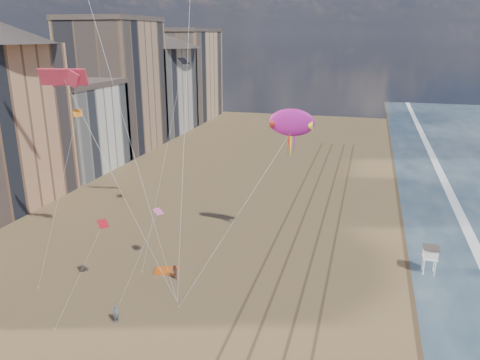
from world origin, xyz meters
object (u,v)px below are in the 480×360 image
lifeguard_stand (431,253)px  grounded_kite (166,271)px  kite_flyer_a (116,314)px  kite_flyer_b (175,272)px  show_kite (292,123)px

lifeguard_stand → grounded_kite: (-28.08, -7.49, -2.28)m
kite_flyer_a → kite_flyer_b: size_ratio=0.99×
grounded_kite → kite_flyer_b: bearing=-52.0°
kite_flyer_a → show_kite: bearing=25.8°
kite_flyer_a → kite_flyer_b: bearing=45.0°
grounded_kite → kite_flyer_a: kite_flyer_a is taller
lifeguard_stand → grounded_kite: bearing=-165.1°
lifeguard_stand → show_kite: 20.92m
grounded_kite → show_kite: show_kite is taller
show_kite → kite_flyer_b: size_ratio=13.53×
lifeguard_stand → kite_flyer_b: 27.91m
grounded_kite → show_kite: (12.00, 9.45, 15.51)m
lifeguard_stand → show_kite: (-16.08, 1.97, 13.24)m
kite_flyer_b → kite_flyer_a: bearing=-81.2°
lifeguard_stand → show_kite: bearing=173.0°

